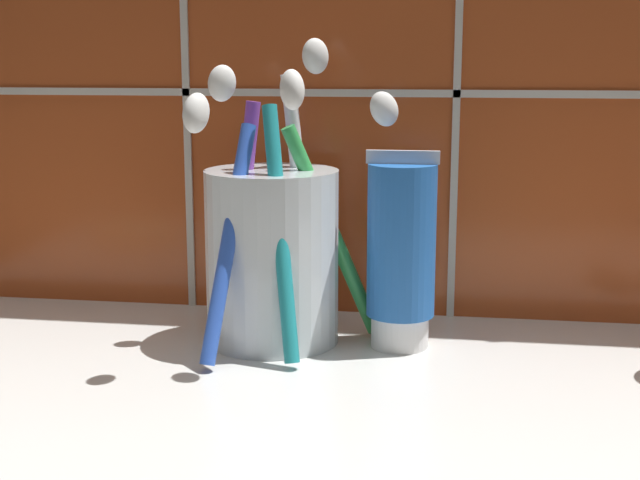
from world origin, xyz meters
TOP-DOWN VIEW (x-y plane):
  - sink_counter at (0.00, 0.00)cm, footprint 73.74×31.65cm
  - tile_wall_backsplash at (0.01, 16.07)cm, footprint 83.74×1.72cm
  - toothbrush_cup at (-9.13, 8.13)cm, footprint 12.19×12.20cm
  - toothpaste_tube at (-1.20, 8.24)cm, footprint 4.39×4.18cm

SIDE VIEW (x-z plane):
  - sink_counter at x=0.00cm, z-range 0.00..2.00cm
  - toothbrush_cup at x=-9.13cm, z-range -1.54..17.28cm
  - toothpaste_tube at x=-1.20cm, z-range 1.88..14.02cm
  - tile_wall_backsplash at x=0.01cm, z-range 0.01..45.34cm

